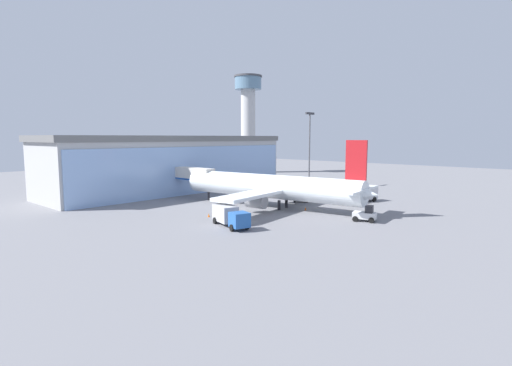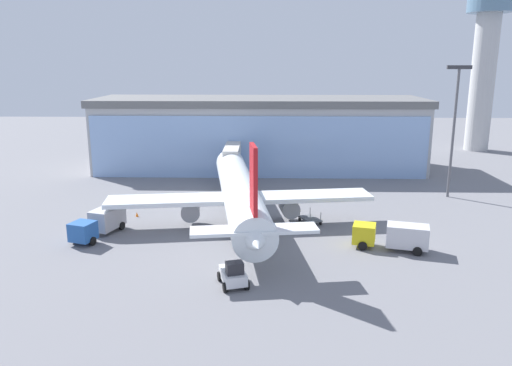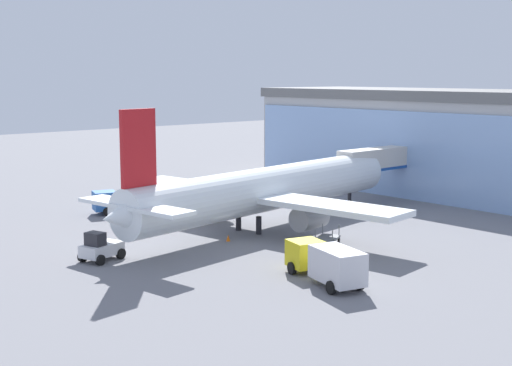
% 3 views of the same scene
% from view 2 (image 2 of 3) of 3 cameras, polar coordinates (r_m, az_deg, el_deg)
% --- Properties ---
extents(ground, '(240.00, 240.00, 0.00)m').
position_cam_2_polar(ground, '(52.17, -0.40, -6.82)').
color(ground, slate).
extents(terminal_building, '(56.01, 16.17, 12.28)m').
position_cam_2_polar(terminal_building, '(87.14, 0.38, 5.69)').
color(terminal_building, '#AFAFAF').
rests_on(terminal_building, ground).
extents(jet_bridge, '(2.39, 13.86, 6.02)m').
position_cam_2_polar(jet_bridge, '(77.30, -2.63, 3.52)').
color(jet_bridge, beige).
rests_on(jet_bridge, ground).
extents(control_tower, '(9.33, 9.33, 32.42)m').
position_cam_2_polar(control_tower, '(114.73, 24.74, 13.25)').
color(control_tower, '#B6B6B6').
rests_on(control_tower, ground).
extents(apron_light_mast, '(3.20, 0.40, 17.83)m').
position_cam_2_polar(apron_light_mast, '(72.50, 21.74, 6.68)').
color(apron_light_mast, '#59595E').
rests_on(apron_light_mast, ground).
extents(airplane, '(30.26, 37.02, 11.53)m').
position_cam_2_polar(airplane, '(57.61, -1.88, -1.11)').
color(airplane, white).
rests_on(airplane, ground).
extents(catering_truck, '(4.31, 7.62, 2.65)m').
position_cam_2_polar(catering_truck, '(56.37, -17.41, -4.31)').
color(catering_truck, '#2659A5').
rests_on(catering_truck, ground).
extents(fuel_truck, '(7.62, 4.01, 2.65)m').
position_cam_2_polar(fuel_truck, '(51.71, 15.40, -5.80)').
color(fuel_truck, yellow).
rests_on(fuel_truck, ground).
extents(baggage_cart, '(2.74, 3.22, 1.50)m').
position_cam_2_polar(baggage_cart, '(58.42, 6.20, -4.11)').
color(baggage_cart, slate).
rests_on(baggage_cart, ground).
extents(pushback_tug, '(2.94, 3.58, 2.30)m').
position_cam_2_polar(pushback_tug, '(42.39, -2.61, -10.42)').
color(pushback_tug, silver).
rests_on(pushback_tug, ground).
extents(safety_cone_nose, '(0.36, 0.36, 0.55)m').
position_cam_2_polar(safety_cone_nose, '(53.12, -0.25, -6.12)').
color(safety_cone_nose, orange).
rests_on(safety_cone_nose, ground).
extents(safety_cone_wingtip, '(0.36, 0.36, 0.55)m').
position_cam_2_polar(safety_cone_wingtip, '(62.29, -13.45, -3.50)').
color(safety_cone_wingtip, orange).
rests_on(safety_cone_wingtip, ground).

